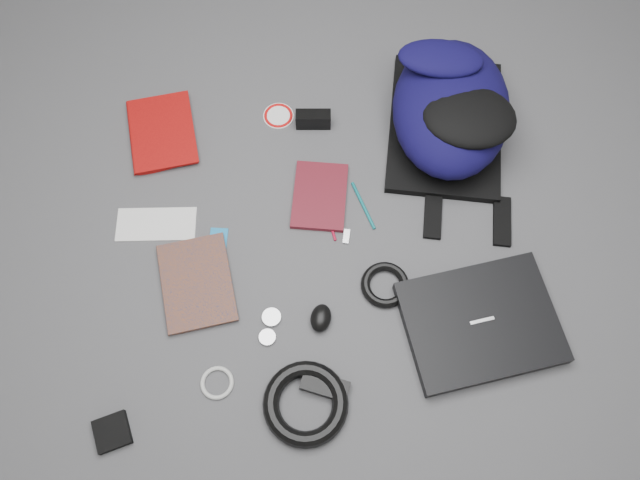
{
  "coord_description": "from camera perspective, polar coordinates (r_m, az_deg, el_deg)",
  "views": [
    {
      "loc": [
        -0.09,
        -0.64,
        1.55
      ],
      "look_at": [
        0.0,
        0.0,
        0.02
      ],
      "focal_mm": 35.0,
      "sensor_mm": 36.0,
      "label": 1
    }
  ],
  "objects": [
    {
      "name": "sticker_disc",
      "position": [
        1.87,
        -3.82,
        11.26
      ],
      "size": [
        0.1,
        0.1,
        0.0
      ],
      "primitive_type": "cylinder",
      "rotation": [
        0.0,
        0.0,
        0.08
      ],
      "color": "white",
      "rests_on": "ground"
    },
    {
      "name": "cable_coil",
      "position": [
        1.63,
        5.96,
        -4.09
      ],
      "size": [
        0.17,
        0.17,
        0.02
      ],
      "primitive_type": "torus",
      "rotation": [
        0.0,
        0.0,
        -0.43
      ],
      "color": "black",
      "rests_on": "ground"
    },
    {
      "name": "headphone_left",
      "position": [
        1.6,
        -4.83,
        -8.86
      ],
      "size": [
        0.05,
        0.05,
        0.01
      ],
      "primitive_type": "cylinder",
      "rotation": [
        0.0,
        0.0,
        -0.23
      ],
      "color": "#A9A9AB",
      "rests_on": "ground"
    },
    {
      "name": "id_badge",
      "position": [
        1.7,
        -9.3,
        -0.06
      ],
      "size": [
        0.06,
        0.08,
        0.0
      ],
      "primitive_type": "cube",
      "rotation": [
        0.0,
        0.0,
        -0.19
      ],
      "color": "#197DBD",
      "rests_on": "ground"
    },
    {
      "name": "dvd_case",
      "position": [
        1.73,
        -0.02,
        4.05
      ],
      "size": [
        0.19,
        0.23,
        0.02
      ],
      "primitive_type": "cube",
      "rotation": [
        0.0,
        0.0,
        -0.22
      ],
      "color": "#4B0E16",
      "rests_on": "ground"
    },
    {
      "name": "textbook_red",
      "position": [
        1.89,
        -16.98,
        8.88
      ],
      "size": [
        0.2,
        0.26,
        0.03
      ],
      "primitive_type": "imported",
      "rotation": [
        0.0,
        0.0,
        0.07
      ],
      "color": "#8F0809",
      "rests_on": "ground"
    },
    {
      "name": "usb_silver",
      "position": [
        1.68,
        2.42,
        0.32
      ],
      "size": [
        0.03,
        0.04,
        0.01
      ],
      "primitive_type": "cube",
      "rotation": [
        0.0,
        0.0,
        -0.28
      ],
      "color": "silver",
      "rests_on": "ground"
    },
    {
      "name": "pen_teal",
      "position": [
        1.72,
        3.97,
        3.17
      ],
      "size": [
        0.05,
        0.15,
        0.01
      ],
      "primitive_type": "cylinder",
      "rotation": [
        1.57,
        0.0,
        0.25
      ],
      "color": "#0C6A6F",
      "rests_on": "ground"
    },
    {
      "name": "headphone_right",
      "position": [
        1.61,
        -4.45,
        -7.06
      ],
      "size": [
        0.06,
        0.06,
        0.01
      ],
      "primitive_type": "cylinder",
      "rotation": [
        0.0,
        0.0,
        0.38
      ],
      "color": "#A7A7A9",
      "rests_on": "ground"
    },
    {
      "name": "mouse",
      "position": [
        1.59,
        0.08,
        -7.14
      ],
      "size": [
        0.07,
        0.09,
        0.04
      ],
      "primitive_type": "ellipsoid",
      "rotation": [
        0.0,
        0.0,
        -0.33
      ],
      "color": "black",
      "rests_on": "ground"
    },
    {
      "name": "ground",
      "position": [
        1.68,
        0.0,
        -0.27
      ],
      "size": [
        4.0,
        4.0,
        0.0
      ],
      "primitive_type": "plane",
      "color": "#4F4F51",
      "rests_on": "ground"
    },
    {
      "name": "compact_camera",
      "position": [
        1.83,
        -0.62,
        10.97
      ],
      "size": [
        0.1,
        0.05,
        0.06
      ],
      "primitive_type": "cube",
      "rotation": [
        0.0,
        0.0,
        -0.14
      ],
      "color": "black",
      "rests_on": "ground"
    },
    {
      "name": "pen_red",
      "position": [
        1.7,
        0.8,
        1.94
      ],
      "size": [
        0.03,
        0.13,
        0.01
      ],
      "primitive_type": "cylinder",
      "rotation": [
        1.57,
        0.0,
        0.14
      ],
      "color": "#B00D2C",
      "rests_on": "ground"
    },
    {
      "name": "comic_book",
      "position": [
        1.67,
        -14.23,
        -4.49
      ],
      "size": [
        0.2,
        0.26,
        0.02
      ],
      "primitive_type": "imported",
      "rotation": [
        0.0,
        0.0,
        0.09
      ],
      "color": "#B2500C",
      "rests_on": "ground"
    },
    {
      "name": "backpack",
      "position": [
        1.8,
        11.88,
        11.76
      ],
      "size": [
        0.46,
        0.57,
        0.21
      ],
      "primitive_type": null,
      "rotation": [
        0.0,
        0.0,
        -0.25
      ],
      "color": "black",
      "rests_on": "ground"
    },
    {
      "name": "laptop",
      "position": [
        1.64,
        14.45,
        -7.32
      ],
      "size": [
        0.4,
        0.33,
        0.04
      ],
      "primitive_type": "cube",
      "rotation": [
        0.0,
        0.0,
        0.09
      ],
      "color": "black",
      "rests_on": "ground"
    },
    {
      "name": "power_brick",
      "position": [
        1.56,
        0.46,
        -13.19
      ],
      "size": [
        0.13,
        0.09,
        0.03
      ],
      "primitive_type": "cube",
      "rotation": [
        0.0,
        0.0,
        -0.43
      ],
      "color": "black",
      "rests_on": "ground"
    },
    {
      "name": "pouch",
      "position": [
        1.62,
        -18.47,
        -16.33
      ],
      "size": [
        0.1,
        0.1,
        0.02
      ],
      "primitive_type": "cube",
      "rotation": [
        0.0,
        0.0,
        0.22
      ],
      "color": "black",
      "rests_on": "ground"
    },
    {
      "name": "white_cable_coil",
      "position": [
        1.59,
        -9.39,
        -12.76
      ],
      "size": [
        0.11,
        0.11,
        0.01
      ],
      "primitive_type": "torus",
      "rotation": [
        0.0,
        0.0,
        -0.38
      ],
      "color": "beige",
      "rests_on": "ground"
    },
    {
      "name": "envelope",
      "position": [
        1.76,
        -14.74,
        1.41
      ],
      "size": [
        0.23,
        0.12,
        0.0
      ],
      "primitive_type": "cube",
      "rotation": [
        0.0,
        0.0,
        -0.12
      ],
      "color": "white",
      "rests_on": "ground"
    },
    {
      "name": "usb_black",
      "position": [
        1.7,
        -1.28,
        2.03
      ],
      "size": [
        0.04,
        0.06,
        0.01
      ],
      "primitive_type": "cube",
      "rotation": [
        0.0,
        0.0,
        0.26
      ],
      "color": "black",
      "rests_on": "ground"
    },
    {
      "name": "power_cord_coil",
      "position": [
        1.54,
        -1.32,
        -14.72
      ],
      "size": [
        0.27,
        0.27,
        0.04
      ],
      "primitive_type": "torus",
      "rotation": [
        0.0,
        0.0,
        -0.36
      ],
      "color": "black",
      "rests_on": "ground"
    }
  ]
}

